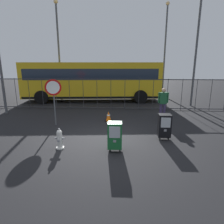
{
  "coord_description": "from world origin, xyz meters",
  "views": [
    {
      "loc": [
        0.73,
        -6.95,
        2.96
      ],
      "look_at": [
        0.3,
        1.2,
        0.9
      ],
      "focal_mm": 31.28,
      "sensor_mm": 36.0,
      "label": 1
    }
  ],
  "objects": [
    {
      "name": "ground_plane",
      "position": [
        0.0,
        0.0,
        0.0
      ],
      "size": [
        60.0,
        60.0,
        0.0
      ],
      "primitive_type": "plane",
      "color": "black"
    },
    {
      "name": "street_light_far_right",
      "position": [
        4.44,
        11.25,
        4.55
      ],
      "size": [
        0.32,
        0.32,
        7.95
      ],
      "color": "#4C4F54",
      "rests_on": "ground_plane"
    },
    {
      "name": "pedestrian",
      "position": [
        2.91,
        3.36,
        0.95
      ],
      "size": [
        0.55,
        0.22,
        1.67
      ],
      "color": "#382D51",
      "rests_on": "ground_plane"
    },
    {
      "name": "traffic_cone",
      "position": [
        0.04,
        2.79,
        0.26
      ],
      "size": [
        0.36,
        0.36,
        0.53
      ],
      "color": "black",
      "rests_on": "ground_plane"
    },
    {
      "name": "fence_barrier",
      "position": [
        -0.0,
        5.51,
        1.02
      ],
      "size": [
        18.03,
        0.04,
        2.0
      ],
      "color": "#2D2D33",
      "rests_on": "ground_plane"
    },
    {
      "name": "newspaper_box_secondary",
      "position": [
        2.4,
        0.45,
        0.57
      ],
      "size": [
        0.48,
        0.42,
        1.02
      ],
      "color": "black",
      "rests_on": "ground_plane"
    },
    {
      "name": "newspaper_box_primary",
      "position": [
        0.5,
        -0.72,
        0.57
      ],
      "size": [
        0.48,
        0.42,
        1.02
      ],
      "color": "black",
      "rests_on": "ground_plane"
    },
    {
      "name": "street_light_near_right",
      "position": [
        -4.21,
        8.57,
        4.3
      ],
      "size": [
        0.32,
        0.32,
        7.47
      ],
      "color": "#4C4F54",
      "rests_on": "ground_plane"
    },
    {
      "name": "bus_near",
      "position": [
        -1.66,
        8.51,
        1.71
      ],
      "size": [
        10.67,
        3.45,
        3.0
      ],
      "rotation": [
        0.0,
        0.0,
        0.08
      ],
      "color": "gold",
      "rests_on": "ground_plane"
    },
    {
      "name": "fire_hydrant",
      "position": [
        -1.45,
        -0.63,
        0.35
      ],
      "size": [
        0.33,
        0.32,
        0.75
      ],
      "color": "silver",
      "rests_on": "ground_plane"
    },
    {
      "name": "stop_sign",
      "position": [
        -2.49,
        1.98,
        1.6
      ],
      "size": [
        0.71,
        0.31,
        2.23
      ],
      "color": "#4C4F54",
      "rests_on": "ground_plane"
    },
    {
      "name": "street_light_far_left",
      "position": [
        5.61,
        6.9,
        4.25
      ],
      "size": [
        0.32,
        0.32,
        7.37
      ],
      "color": "#4C4F54",
      "rests_on": "ground_plane"
    }
  ]
}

